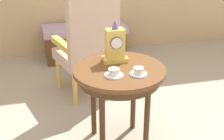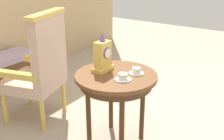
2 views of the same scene
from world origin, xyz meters
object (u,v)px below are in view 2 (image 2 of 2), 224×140
(side_table, at_px, (116,83))
(mantel_clock, at_px, (103,56))
(teacup_left, at_px, (123,77))
(teacup_right, at_px, (136,71))
(armchair, at_px, (40,66))

(side_table, relative_size, mantel_clock, 2.10)
(teacup_left, relative_size, mantel_clock, 0.40)
(teacup_left, distance_m, mantel_clock, 0.29)
(side_table, relative_size, teacup_right, 5.49)
(mantel_clock, bearing_deg, teacup_left, -105.81)
(side_table, relative_size, teacup_left, 5.19)
(armchair, bearing_deg, mantel_clock, -83.40)
(side_table, xyz_separation_m, mantel_clock, (0.00, 0.14, 0.22))
(mantel_clock, bearing_deg, teacup_right, -69.10)
(teacup_right, xyz_separation_m, armchair, (-0.19, 0.99, -0.11))
(side_table, distance_m, mantel_clock, 0.26)
(side_table, height_order, mantel_clock, mantel_clock)
(side_table, bearing_deg, teacup_right, -52.48)
(teacup_right, distance_m, mantel_clock, 0.32)
(teacup_right, relative_size, mantel_clock, 0.38)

